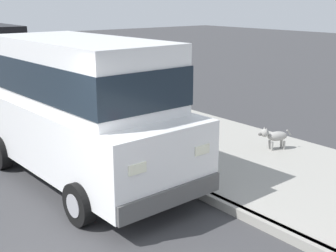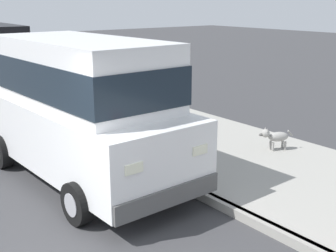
# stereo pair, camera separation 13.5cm
# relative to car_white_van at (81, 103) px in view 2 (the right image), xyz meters

# --- Properties ---
(curb) EXTENTS (0.16, 64.00, 0.14)m
(curb) POSITION_rel_car_white_van_xyz_m (1.09, -2.80, -1.32)
(curb) COLOR gray
(curb) RESTS_ON ground
(sidewalk) EXTENTS (3.60, 64.00, 0.14)m
(sidewalk) POSITION_rel_car_white_van_xyz_m (2.89, -2.80, -1.32)
(sidewalk) COLOR #99968E
(sidewalk) RESTS_ON ground
(car_white_van) EXTENTS (2.25, 4.96, 2.52)m
(car_white_van) POSITION_rel_car_white_van_xyz_m (0.00, 0.00, 0.00)
(car_white_van) COLOR white
(car_white_van) RESTS_ON ground
(dog_grey) EXTENTS (0.71, 0.40, 0.49)m
(dog_grey) POSITION_rel_car_white_van_xyz_m (3.68, -1.35, -0.97)
(dog_grey) COLOR #999691
(dog_grey) RESTS_ON sidewalk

